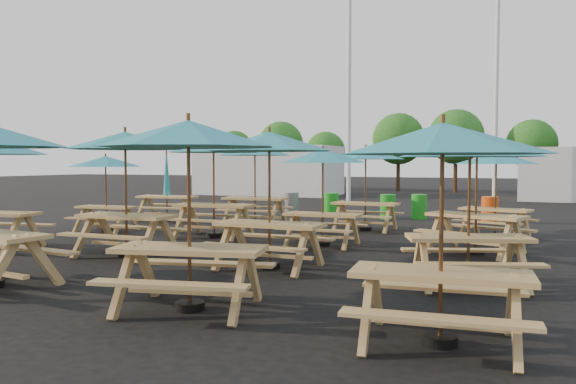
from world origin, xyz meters
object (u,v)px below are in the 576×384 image
at_px(picnic_unit_7, 255,154).
at_px(waste_bin_0, 292,204).
at_px(picnic_unit_2, 106,165).
at_px(picnic_unit_13, 470,154).
at_px(waste_bin_1, 331,205).
at_px(picnic_unit_3, 167,190).
at_px(picnic_unit_14, 477,150).
at_px(waste_bin_4, 490,210).
at_px(picnic_unit_5, 125,147).
at_px(picnic_unit_8, 188,144).
at_px(picnic_unit_6, 214,151).
at_px(picnic_unit_12, 442,150).
at_px(waste_bin_2, 388,207).
at_px(picnic_unit_9, 269,149).
at_px(picnic_unit_10, 323,161).
at_px(picnic_unit_15, 496,162).
at_px(picnic_unit_11, 366,158).
at_px(waste_bin_3, 419,207).

distance_m(picnic_unit_7, waste_bin_0, 3.61).
distance_m(picnic_unit_2, picnic_unit_13, 10.17).
xyz_separation_m(picnic_unit_13, waste_bin_1, (-5.29, 9.72, -1.58)).
xyz_separation_m(picnic_unit_3, picnic_unit_14, (9.60, -3.11, 1.13)).
distance_m(picnic_unit_7, waste_bin_4, 7.47).
height_order(picnic_unit_14, waste_bin_1, picnic_unit_14).
height_order(picnic_unit_3, waste_bin_1, picnic_unit_3).
xyz_separation_m(picnic_unit_5, picnic_unit_8, (3.38, -3.03, -0.07)).
xyz_separation_m(picnic_unit_8, waste_bin_0, (-3.59, 12.34, -1.69)).
relative_size(picnic_unit_6, picnic_unit_13, 0.91).
height_order(picnic_unit_12, waste_bin_1, picnic_unit_12).
relative_size(picnic_unit_2, waste_bin_2, 2.53).
height_order(picnic_unit_2, picnic_unit_9, picnic_unit_9).
height_order(picnic_unit_7, waste_bin_4, picnic_unit_7).
distance_m(picnic_unit_12, waste_bin_0, 14.30).
xyz_separation_m(picnic_unit_10, picnic_unit_12, (3.33, -6.05, 0.09)).
height_order(picnic_unit_6, waste_bin_4, picnic_unit_6).
bearing_deg(waste_bin_1, picnic_unit_15, -33.28).
xyz_separation_m(picnic_unit_3, picnic_unit_8, (6.58, -9.07, 1.11)).
relative_size(picnic_unit_6, picnic_unit_9, 1.03).
bearing_deg(waste_bin_1, picnic_unit_5, -97.37).
relative_size(picnic_unit_11, picnic_unit_15, 0.91).
bearing_deg(picnic_unit_9, waste_bin_4, 72.28).
bearing_deg(picnic_unit_6, waste_bin_0, 90.96).
height_order(picnic_unit_14, waste_bin_2, picnic_unit_14).
bearing_deg(picnic_unit_10, picnic_unit_12, -61.06).
height_order(picnic_unit_9, picnic_unit_12, picnic_unit_9).
xyz_separation_m(picnic_unit_3, picnic_unit_13, (9.71, -6.32, 1.00)).
bearing_deg(waste_bin_4, waste_bin_2, -179.74).
bearing_deg(picnic_unit_11, waste_bin_2, 94.19).
height_order(picnic_unit_3, picnic_unit_6, picnic_unit_6).
bearing_deg(waste_bin_4, picnic_unit_13, -89.27).
relative_size(picnic_unit_10, waste_bin_3, 2.69).
height_order(picnic_unit_5, picnic_unit_15, picnic_unit_5).
distance_m(picnic_unit_3, waste_bin_4, 10.17).
bearing_deg(picnic_unit_14, picnic_unit_2, -160.93).
relative_size(picnic_unit_5, picnic_unit_8, 0.94).
bearing_deg(picnic_unit_11, waste_bin_0, 138.93).
xyz_separation_m(picnic_unit_6, picnic_unit_13, (6.33, -3.43, -0.17)).
xyz_separation_m(picnic_unit_6, picnic_unit_15, (6.49, 2.71, -0.29)).
bearing_deg(picnic_unit_8, picnic_unit_13, 29.43).
relative_size(picnic_unit_7, picnic_unit_9, 1.01).
bearing_deg(picnic_unit_7, picnic_unit_12, -57.73).
bearing_deg(picnic_unit_9, picnic_unit_15, 60.59).
height_order(picnic_unit_10, waste_bin_3, picnic_unit_10).
bearing_deg(waste_bin_3, picnic_unit_2, -137.39).
distance_m(picnic_unit_6, picnic_unit_10, 3.00).
bearing_deg(waste_bin_3, picnic_unit_3, -153.36).
distance_m(picnic_unit_10, picnic_unit_11, 3.15).
height_order(waste_bin_1, waste_bin_4, same).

